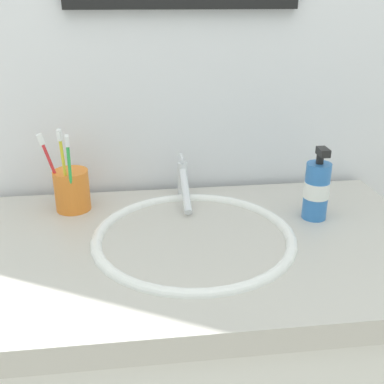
{
  "coord_description": "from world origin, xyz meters",
  "views": [
    {
      "loc": [
        -0.12,
        -0.82,
        1.33
      ],
      "look_at": [
        -0.01,
        0.05,
        0.96
      ],
      "focal_mm": 43.52,
      "sensor_mm": 36.0,
      "label": 1
    }
  ],
  "objects_px": {
    "toothbrush_cup": "(72,190)",
    "soap_dispenser": "(317,190)",
    "toothbrush_yellow": "(64,167)",
    "toothbrush_red": "(52,167)",
    "toothbrush_green": "(70,170)",
    "faucet": "(184,183)"
  },
  "relations": [
    {
      "from": "toothbrush_yellow",
      "to": "toothbrush_cup",
      "type": "bearing_deg",
      "value": 76.28
    },
    {
      "from": "faucet",
      "to": "toothbrush_cup",
      "type": "relative_size",
      "value": 1.77
    },
    {
      "from": "toothbrush_red",
      "to": "toothbrush_yellow",
      "type": "xyz_separation_m",
      "value": [
        0.03,
        -0.02,
        0.01
      ]
    },
    {
      "from": "faucet",
      "to": "soap_dispenser",
      "type": "bearing_deg",
      "value": -25.08
    },
    {
      "from": "toothbrush_green",
      "to": "soap_dispenser",
      "type": "xyz_separation_m",
      "value": [
        0.53,
        -0.07,
        -0.04
      ]
    },
    {
      "from": "toothbrush_cup",
      "to": "toothbrush_yellow",
      "type": "bearing_deg",
      "value": -103.72
    },
    {
      "from": "toothbrush_yellow",
      "to": "soap_dispenser",
      "type": "distance_m",
      "value": 0.56
    },
    {
      "from": "toothbrush_red",
      "to": "soap_dispenser",
      "type": "distance_m",
      "value": 0.59
    },
    {
      "from": "faucet",
      "to": "toothbrush_yellow",
      "type": "bearing_deg",
      "value": -169.91
    },
    {
      "from": "toothbrush_cup",
      "to": "toothbrush_yellow",
      "type": "distance_m",
      "value": 0.08
    },
    {
      "from": "toothbrush_green",
      "to": "toothbrush_yellow",
      "type": "distance_m",
      "value": 0.02
    },
    {
      "from": "toothbrush_cup",
      "to": "soap_dispenser",
      "type": "xyz_separation_m",
      "value": [
        0.54,
        -0.11,
        0.02
      ]
    },
    {
      "from": "toothbrush_green",
      "to": "toothbrush_yellow",
      "type": "bearing_deg",
      "value": 135.05
    },
    {
      "from": "faucet",
      "to": "toothbrush_red",
      "type": "height_order",
      "value": "toothbrush_red"
    },
    {
      "from": "toothbrush_red",
      "to": "toothbrush_yellow",
      "type": "relative_size",
      "value": 0.94
    },
    {
      "from": "toothbrush_cup",
      "to": "soap_dispenser",
      "type": "height_order",
      "value": "soap_dispenser"
    },
    {
      "from": "toothbrush_red",
      "to": "toothbrush_green",
      "type": "height_order",
      "value": "toothbrush_green"
    },
    {
      "from": "faucet",
      "to": "soap_dispenser",
      "type": "xyz_separation_m",
      "value": [
        0.28,
        -0.13,
        0.02
      ]
    },
    {
      "from": "soap_dispenser",
      "to": "toothbrush_green",
      "type": "bearing_deg",
      "value": 172.55
    },
    {
      "from": "toothbrush_green",
      "to": "soap_dispenser",
      "type": "bearing_deg",
      "value": -7.45
    },
    {
      "from": "toothbrush_yellow",
      "to": "faucet",
      "type": "bearing_deg",
      "value": 10.09
    },
    {
      "from": "faucet",
      "to": "toothbrush_yellow",
      "type": "relative_size",
      "value": 0.86
    }
  ]
}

